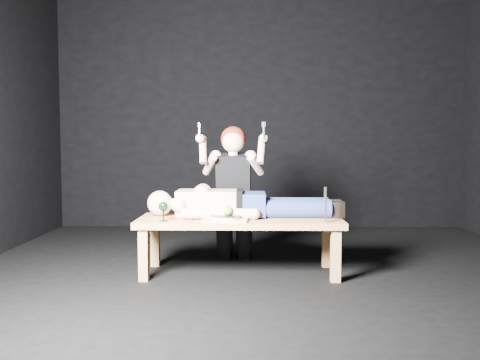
# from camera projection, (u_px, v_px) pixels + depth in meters

# --- Properties ---
(ground) EXTENTS (5.00, 5.00, 0.00)m
(ground) POSITION_uv_depth(u_px,v_px,m) (269.00, 277.00, 4.10)
(ground) COLOR black
(ground) RESTS_ON ground
(back_wall) EXTENTS (5.00, 0.00, 5.00)m
(back_wall) POSITION_uv_depth(u_px,v_px,m) (261.00, 106.00, 6.49)
(back_wall) COLOR black
(back_wall) RESTS_ON ground
(table) EXTENTS (1.62, 0.62, 0.45)m
(table) POSITION_uv_depth(u_px,v_px,m) (240.00, 246.00, 4.20)
(table) COLOR #B77646
(table) RESTS_ON ground
(lying_man) EXTENTS (1.60, 0.50, 0.26)m
(lying_man) POSITION_uv_depth(u_px,v_px,m) (246.00, 200.00, 4.27)
(lying_man) COLOR #E1AF93
(lying_man) RESTS_ON table
(kneeling_woman) EXTENTS (0.69, 0.76, 1.23)m
(kneeling_woman) POSITION_uv_depth(u_px,v_px,m) (234.00, 192.00, 4.69)
(kneeling_woman) COLOR black
(kneeling_woman) RESTS_ON ground
(serving_tray) EXTENTS (0.36, 0.27, 0.02)m
(serving_tray) POSITION_uv_depth(u_px,v_px,m) (225.00, 219.00, 4.03)
(serving_tray) COLOR tan
(serving_tray) RESTS_ON table
(plate) EXTENTS (0.24, 0.24, 0.02)m
(plate) POSITION_uv_depth(u_px,v_px,m) (225.00, 217.00, 4.03)
(plate) COLOR white
(plate) RESTS_ON serving_tray
(apple) EXTENTS (0.07, 0.07, 0.07)m
(apple) POSITION_uv_depth(u_px,v_px,m) (228.00, 211.00, 4.04)
(apple) COLOR #46931C
(apple) RESTS_ON plate
(goblet) EXTENTS (0.07, 0.07, 0.15)m
(goblet) POSITION_uv_depth(u_px,v_px,m) (163.00, 211.00, 4.00)
(goblet) COLOR black
(goblet) RESTS_ON table
(fork_flat) EXTENTS (0.02, 0.17, 0.01)m
(fork_flat) POSITION_uv_depth(u_px,v_px,m) (191.00, 221.00, 3.99)
(fork_flat) COLOR #B2B2B7
(fork_flat) RESTS_ON table
(knife_flat) EXTENTS (0.07, 0.17, 0.01)m
(knife_flat) POSITION_uv_depth(u_px,v_px,m) (244.00, 221.00, 4.01)
(knife_flat) COLOR #B2B2B7
(knife_flat) RESTS_ON table
(spoon_flat) EXTENTS (0.16, 0.10, 0.01)m
(spoon_flat) POSITION_uv_depth(u_px,v_px,m) (246.00, 219.00, 4.09)
(spoon_flat) COLOR #B2B2B7
(spoon_flat) RESTS_ON table
(carving_knife) EXTENTS (0.03, 0.04, 0.27)m
(carving_knife) POSITION_uv_depth(u_px,v_px,m) (326.00, 205.00, 3.94)
(carving_knife) COLOR #B2B2B7
(carving_knife) RESTS_ON table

